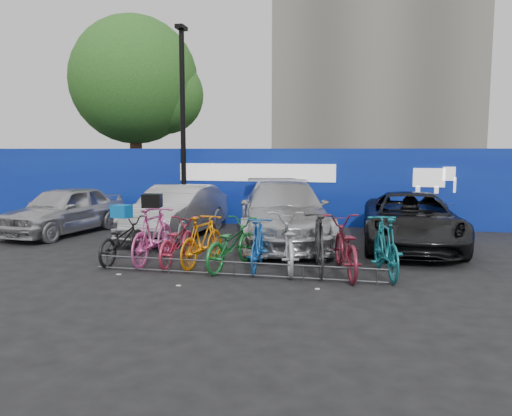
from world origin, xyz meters
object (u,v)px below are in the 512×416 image
(bike_0, at_px, (122,240))
(bike_1, at_px, (153,235))
(car_1, at_px, (177,211))
(bike_4, at_px, (231,244))
(bike_7, at_px, (319,243))
(tree, at_px, (140,83))
(bike_8, at_px, (345,247))
(bike_5, at_px, (258,244))
(bike_rack, at_px, (234,268))
(car_2, at_px, (283,212))
(bike_9, at_px, (386,246))
(car_3, at_px, (411,220))
(car_0, at_px, (64,210))
(lamppost, at_px, (183,120))
(bike_6, at_px, (287,243))
(bike_2, at_px, (177,241))
(bike_3, at_px, (202,241))

(bike_0, xyz_separation_m, bike_1, (0.68, 0.04, 0.12))
(car_1, bearing_deg, bike_4, -50.39)
(bike_7, bearing_deg, car_1, -46.70)
(tree, bearing_deg, car_1, -58.46)
(bike_4, relative_size, bike_8, 0.91)
(bike_5, height_order, bike_7, bike_7)
(bike_5, bearing_deg, bike_rack, 58.89)
(car_2, xyz_separation_m, bike_5, (-0.00, -3.15, -0.26))
(bike_1, bearing_deg, bike_9, 179.73)
(bike_rack, distance_m, bike_0, 2.75)
(bike_9, bearing_deg, car_3, -114.16)
(car_1, bearing_deg, car_0, -172.34)
(car_2, bearing_deg, bike_8, -75.06)
(lamppost, relative_size, bike_0, 3.38)
(bike_rack, distance_m, bike_5, 0.78)
(bike_4, xyz_separation_m, bike_6, (1.12, 0.15, 0.05))
(bike_2, relative_size, bike_3, 1.03)
(bike_3, relative_size, bike_4, 0.92)
(car_1, relative_size, car_3, 0.89)
(bike_1, distance_m, bike_5, 2.27)
(lamppost, distance_m, bike_2, 6.17)
(bike_7, bearing_deg, bike_3, -9.83)
(bike_rack, relative_size, car_1, 1.32)
(lamppost, distance_m, bike_6, 7.17)
(lamppost, relative_size, car_0, 1.53)
(tree, height_order, car_3, tree)
(lamppost, relative_size, car_3, 1.28)
(tree, height_order, car_2, tree)
(car_2, bearing_deg, bike_7, -81.78)
(bike_9, bearing_deg, bike_6, -14.64)
(bike_rack, distance_m, car_1, 4.73)
(tree, height_order, bike_rack, tree)
(bike_8, bearing_deg, lamppost, -58.56)
(car_2, distance_m, bike_5, 3.17)
(car_0, relative_size, bike_6, 1.92)
(bike_rack, height_order, car_1, car_1)
(bike_0, bearing_deg, bike_3, -176.20)
(tree, height_order, bike_3, tree)
(lamppost, distance_m, car_0, 4.43)
(car_2, distance_m, bike_4, 3.21)
(tree, relative_size, bike_2, 4.33)
(bike_3, distance_m, bike_7, 2.38)
(car_1, height_order, bike_1, car_1)
(bike_6, bearing_deg, car_2, -91.72)
(bike_rack, xyz_separation_m, bike_3, (-0.86, 0.74, 0.36))
(car_3, distance_m, bike_9, 3.10)
(car_3, distance_m, bike_2, 5.71)
(car_0, bearing_deg, car_1, 13.64)
(bike_5, bearing_deg, bike_6, -169.48)
(bike_2, bearing_deg, car_0, -31.84)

